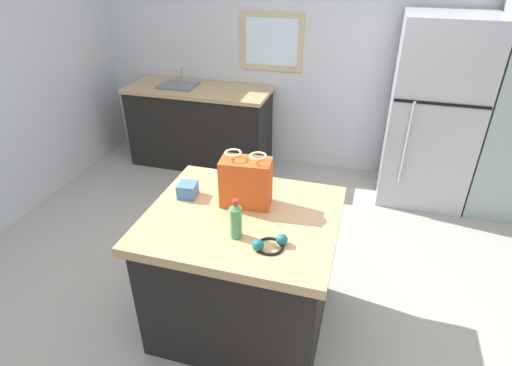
{
  "coord_description": "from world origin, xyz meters",
  "views": [
    {
      "loc": [
        0.51,
        -2.16,
        2.29
      ],
      "look_at": [
        -0.13,
        0.08,
        0.93
      ],
      "focal_mm": 29.13,
      "sensor_mm": 36.0,
      "label": 1
    }
  ],
  "objects": [
    {
      "name": "ground",
      "position": [
        0.0,
        0.0,
        0.0
      ],
      "size": [
        6.25,
        6.25,
        0.0
      ],
      "primitive_type": "plane",
      "color": "#ADA89E"
    },
    {
      "name": "back_wall",
      "position": [
        -0.01,
        2.31,
        1.26
      ],
      "size": [
        5.21,
        0.13,
        2.53
      ],
      "color": "silver",
      "rests_on": "ground"
    },
    {
      "name": "kitchen_island",
      "position": [
        -0.13,
        -0.22,
        0.45
      ],
      "size": [
        1.14,
        0.98,
        0.88
      ],
      "color": "black",
      "rests_on": "ground"
    },
    {
      "name": "refrigerator",
      "position": [
        1.1,
        1.87,
        0.89
      ],
      "size": [
        0.79,
        0.75,
        1.77
      ],
      "color": "#B7B7BC",
      "rests_on": "ground"
    },
    {
      "name": "sink_counter",
      "position": [
        -1.33,
        1.93,
        0.46
      ],
      "size": [
        1.59,
        0.63,
        1.09
      ],
      "color": "black",
      "rests_on": "ground"
    },
    {
      "name": "shopping_bag",
      "position": [
        -0.14,
        -0.1,
        1.04
      ],
      "size": [
        0.32,
        0.19,
        0.35
      ],
      "color": "#DB511E",
      "rests_on": "kitchen_island"
    },
    {
      "name": "small_box",
      "position": [
        -0.52,
        -0.12,
        0.93
      ],
      "size": [
        0.13,
        0.13,
        0.09
      ],
      "primitive_type": "cube",
      "rotation": [
        0.0,
        0.0,
        0.13
      ],
      "color": "#4775B7",
      "rests_on": "kitchen_island"
    },
    {
      "name": "bottle",
      "position": [
        -0.1,
        -0.43,
        0.99
      ],
      "size": [
        0.07,
        0.07,
        0.24
      ],
      "color": "#4C9956",
      "rests_on": "kitchen_island"
    },
    {
      "name": "ear_defenders",
      "position": [
        0.11,
        -0.47,
        0.9
      ],
      "size": [
        0.21,
        0.21,
        0.06
      ],
      "color": "black",
      "rests_on": "kitchen_island"
    }
  ]
}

